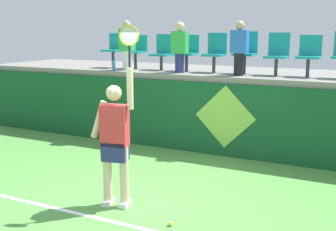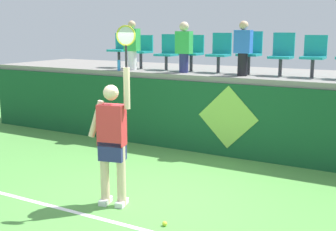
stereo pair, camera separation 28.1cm
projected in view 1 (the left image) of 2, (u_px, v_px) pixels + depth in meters
ground_plane at (146, 199)px, 6.74m from camera, size 40.00×40.00×0.00m
court_back_wall at (215, 118)px, 9.08m from camera, size 12.71×0.20×1.48m
spectator_platform at (236, 74)px, 10.02m from camera, size 12.71×2.62×0.12m
court_baseline_stripe at (113, 222)px, 5.96m from camera, size 11.44×0.08×0.01m
tennis_player at (115, 139)px, 6.33m from camera, size 0.74×0.34×2.60m
tennis_ball at (170, 224)px, 5.83m from camera, size 0.07×0.07×0.07m
water_bottle at (114, 65)px, 10.09m from camera, size 0.07×0.07×0.24m
stadium_chair_0 at (115, 48)px, 10.86m from camera, size 0.44×0.42×0.83m
stadium_chair_1 at (137, 50)px, 10.57m from camera, size 0.44×0.42×0.79m
stadium_chair_2 at (163, 51)px, 10.27m from camera, size 0.44×0.42×0.82m
stadium_chair_3 at (188, 51)px, 9.98m from camera, size 0.44×0.42×0.80m
stadium_chair_4 at (215, 51)px, 9.68m from camera, size 0.44×0.42×0.85m
stadium_chair_5 at (246, 50)px, 9.37m from camera, size 0.44×0.42×0.89m
stadium_chair_6 at (278, 52)px, 9.08m from camera, size 0.44×0.42×0.87m
stadium_chair_7 at (309, 54)px, 8.79m from camera, size 0.44×0.42×0.82m
spectator_0 at (127, 45)px, 10.17m from camera, size 0.34×0.20×1.12m
spectator_1 at (180, 46)px, 9.58m from camera, size 0.34×0.20×1.09m
spectator_2 at (239, 47)px, 8.97m from camera, size 0.34×0.20×1.10m
wall_signage_mount at (224, 156)px, 9.02m from camera, size 1.27×0.01×1.45m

